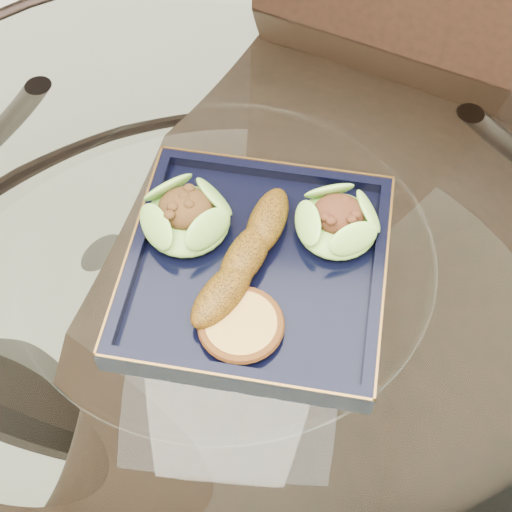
{
  "coord_description": "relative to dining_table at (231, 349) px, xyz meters",
  "views": [
    {
      "loc": [
        0.07,
        -0.39,
        1.42
      ],
      "look_at": [
        0.03,
        0.01,
        0.8
      ],
      "focal_mm": 50.0,
      "sensor_mm": 36.0,
      "label": 1
    }
  ],
  "objects": [
    {
      "name": "navy_plate",
      "position": [
        0.03,
        0.01,
        0.17
      ],
      "size": [
        0.29,
        0.29,
        0.02
      ],
      "primitive_type": "cube",
      "rotation": [
        0.0,
        0.0,
        -0.08
      ],
      "color": "black",
      "rests_on": "dining_table"
    },
    {
      "name": "dining_chair",
      "position": [
        0.13,
        0.3,
        -0.09
      ],
      "size": [
        0.51,
        0.51,
        0.91
      ],
      "rotation": [
        0.0,
        0.0,
        -0.37
      ],
      "color": "black",
      "rests_on": "ground"
    },
    {
      "name": "lettuce_wrap_left",
      "position": [
        -0.05,
        0.05,
        0.2
      ],
      "size": [
        0.12,
        0.12,
        0.03
      ],
      "primitive_type": "ellipsoid",
      "rotation": [
        0.0,
        0.0,
        0.33
      ],
      "color": "#4A8B28",
      "rests_on": "navy_plate"
    },
    {
      "name": "lettuce_wrap_right",
      "position": [
        0.11,
        0.06,
        0.2
      ],
      "size": [
        0.09,
        0.09,
        0.03
      ],
      "primitive_type": "ellipsoid",
      "rotation": [
        0.0,
        0.0,
        -0.02
      ],
      "color": "#5DA831",
      "rests_on": "navy_plate"
    },
    {
      "name": "ground",
      "position": [
        0.0,
        0.0,
        -0.6
      ],
      "size": [
        4.0,
        4.0,
        0.0
      ],
      "primitive_type": "plane",
      "color": "silver",
      "rests_on": "ground"
    },
    {
      "name": "roasted_plantain",
      "position": [
        0.02,
        0.01,
        0.2
      ],
      "size": [
        0.1,
        0.18,
        0.03
      ],
      "primitive_type": "ellipsoid",
      "rotation": [
        0.0,
        0.0,
        1.19
      ],
      "color": "#69420B",
      "rests_on": "navy_plate"
    },
    {
      "name": "crumb_patty",
      "position": [
        0.02,
        -0.06,
        0.19
      ],
      "size": [
        0.08,
        0.08,
        0.01
      ],
      "primitive_type": "cylinder",
      "rotation": [
        0.0,
        0.0,
        0.04
      ],
      "color": "#BE8F3F",
      "rests_on": "navy_plate"
    },
    {
      "name": "dining_table",
      "position": [
        0.0,
        0.0,
        0.0
      ],
      "size": [
        1.13,
        1.13,
        0.77
      ],
      "color": "white",
      "rests_on": "ground"
    }
  ]
}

